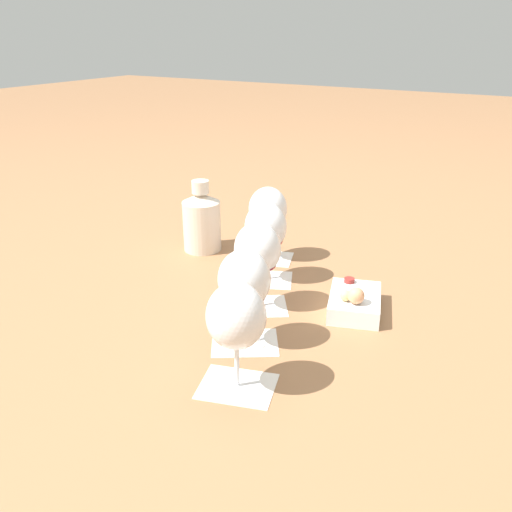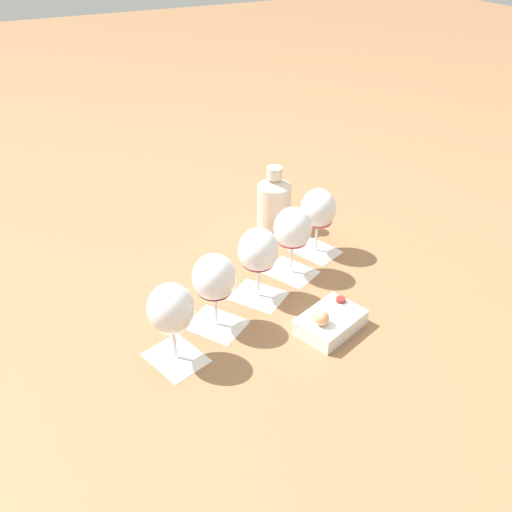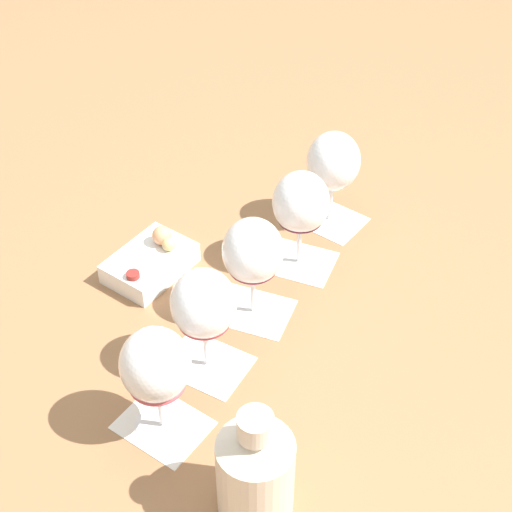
{
  "view_description": "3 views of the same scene",
  "coord_description": "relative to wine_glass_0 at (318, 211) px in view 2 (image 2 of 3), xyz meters",
  "views": [
    {
      "loc": [
        0.81,
        0.47,
        0.51
      ],
      "look_at": [
        -0.0,
        -0.0,
        0.11
      ],
      "focal_mm": 38.0,
      "sensor_mm": 36.0,
      "label": 1
    },
    {
      "loc": [
        0.46,
        0.87,
        0.75
      ],
      "look_at": [
        -0.0,
        -0.0,
        0.11
      ],
      "focal_mm": 38.0,
      "sensor_mm": 36.0,
      "label": 2
    },
    {
      "loc": [
        -0.5,
        -0.68,
        0.86
      ],
      "look_at": [
        -0.0,
        -0.0,
        0.11
      ],
      "focal_mm": 55.0,
      "sensor_mm": 36.0,
      "label": 3
    }
  ],
  "objects": [
    {
      "name": "ground_plane",
      "position": [
        0.23,
        0.1,
        -0.12
      ],
      "size": [
        8.0,
        8.0,
        0.0
      ],
      "primitive_type": "plane",
      "color": "#936642"
    },
    {
      "name": "tasting_card_0",
      "position": [
        -0.0,
        0.0,
        -0.12
      ],
      "size": [
        0.12,
        0.14,
        0.0
      ],
      "color": "silver",
      "rests_on": "ground_plane"
    },
    {
      "name": "tasting_card_1",
      "position": [
        0.11,
        0.05,
        -0.12
      ],
      "size": [
        0.13,
        0.14,
        0.0
      ],
      "color": "silver",
      "rests_on": "ground_plane"
    },
    {
      "name": "tasting_card_2",
      "position": [
        0.22,
        0.1,
        -0.12
      ],
      "size": [
        0.14,
        0.15,
        0.0
      ],
      "color": "silver",
      "rests_on": "ground_plane"
    },
    {
      "name": "tasting_card_3",
      "position": [
        0.35,
        0.15,
        -0.12
      ],
      "size": [
        0.14,
        0.15,
        0.0
      ],
      "color": "silver",
      "rests_on": "ground_plane"
    },
    {
      "name": "tasting_card_4",
      "position": [
        0.46,
        0.2,
        -0.12
      ],
      "size": [
        0.12,
        0.14,
        0.0
      ],
      "color": "silver",
      "rests_on": "ground_plane"
    },
    {
      "name": "wine_glass_0",
      "position": [
        0.0,
        0.0,
        0.0
      ],
      "size": [
        0.09,
        0.09,
        0.17
      ],
      "color": "white",
      "rests_on": "tasting_card_0"
    },
    {
      "name": "wine_glass_1",
      "position": [
        0.11,
        0.05,
        -0.0
      ],
      "size": [
        0.09,
        0.09,
        0.17
      ],
      "color": "white",
      "rests_on": "tasting_card_1"
    },
    {
      "name": "wine_glass_2",
      "position": [
        0.22,
        0.1,
        -0.0
      ],
      "size": [
        0.09,
        0.09,
        0.17
      ],
      "color": "white",
      "rests_on": "tasting_card_2"
    },
    {
      "name": "wine_glass_3",
      "position": [
        0.35,
        0.15,
        -0.0
      ],
      "size": [
        0.09,
        0.09,
        0.17
      ],
      "color": "white",
      "rests_on": "tasting_card_3"
    },
    {
      "name": "wine_glass_4",
      "position": [
        0.46,
        0.2,
        -0.0
      ],
      "size": [
        0.09,
        0.09,
        0.17
      ],
      "color": "white",
      "rests_on": "tasting_card_4"
    },
    {
      "name": "ceramic_vase",
      "position": [
        0.03,
        -0.17,
        -0.04
      ],
      "size": [
        0.09,
        0.09,
        0.17
      ],
      "color": "beige",
      "rests_on": "ground_plane"
    },
    {
      "name": "snack_dish",
      "position": [
        0.14,
        0.27,
        -0.1
      ],
      "size": [
        0.16,
        0.13,
        0.07
      ],
      "color": "white",
      "rests_on": "ground_plane"
    }
  ]
}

